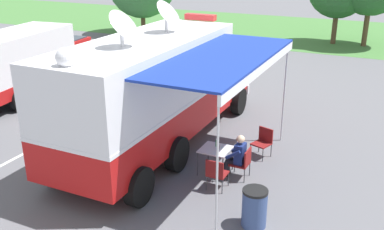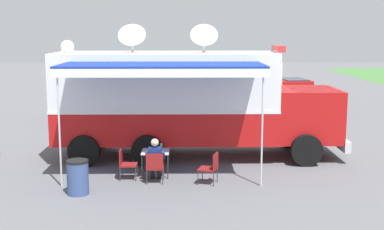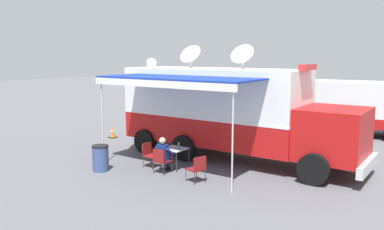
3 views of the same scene
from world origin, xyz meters
TOP-DOWN VIEW (x-y plane):
  - ground_plane at (0.00, 0.00)m, footprint 100.00×100.00m
  - lot_stripe at (-3.45, -2.37)m, footprint 0.14×4.80m
  - command_truck at (0.04, 0.75)m, footprint 4.87×9.50m
  - folding_table at (2.28, -0.23)m, footprint 0.80×0.80m
  - water_bottle at (2.24, -0.06)m, footprint 0.07×0.07m
  - folding_chair_at_table at (3.08, -0.21)m, footprint 0.48×0.48m
  - folding_chair_beside_table at (2.65, -1.08)m, footprint 0.48×0.48m
  - folding_chair_spare_by_truck at (3.16, 1.36)m, footprint 0.60×0.60m
  - seated_responder at (2.89, -0.21)m, footprint 0.66×0.55m
  - trash_bin at (4.02, -2.15)m, footprint 0.57×0.57m
  - support_truck at (-7.70, 2.98)m, footprint 2.96×7.00m
  - car_behind_truck at (-7.08, -3.46)m, footprint 4.35×2.32m

SIDE VIEW (x-z plane):
  - ground_plane at x=0.00m, z-range 0.00..0.00m
  - lot_stripe at x=-3.45m, z-range 0.00..0.01m
  - trash_bin at x=4.02m, z-range 0.00..0.91m
  - folding_chair_at_table at x=3.08m, z-range 0.08..0.95m
  - folding_chair_beside_table at x=2.65m, z-range 0.08..0.95m
  - folding_chair_spare_by_truck at x=3.16m, z-range 0.08..0.95m
  - seated_responder at x=2.89m, z-range 0.03..1.28m
  - folding_table at x=2.28m, z-range 0.31..1.04m
  - water_bottle at x=2.24m, z-range 0.72..0.95m
  - car_behind_truck at x=-7.08m, z-range 0.00..1.76m
  - support_truck at x=-7.70m, z-range 0.04..2.74m
  - command_truck at x=0.04m, z-range -0.32..4.21m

